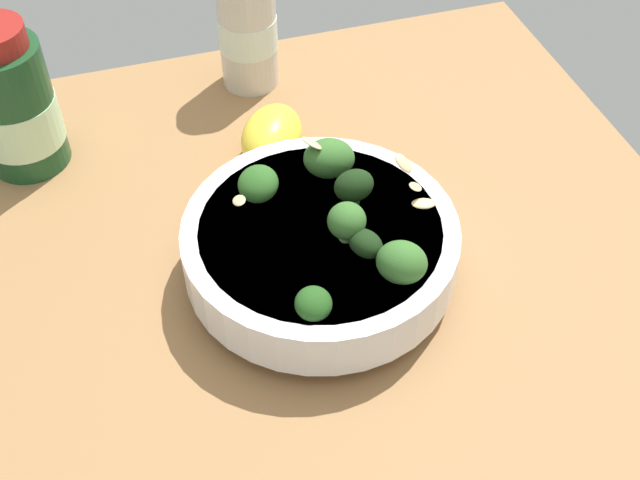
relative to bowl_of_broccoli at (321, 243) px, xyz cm
name	(u,v)px	position (x,y,z in cm)	size (l,w,h in cm)	color
ground_plane	(309,296)	(-1.06, -0.07, -6.00)	(66.53, 66.53, 4.76)	#996D42
bowl_of_broccoli	(321,243)	(0.00, 0.00, 0.00)	(21.10, 21.10, 9.09)	white
lemon_wedge	(272,137)	(-0.03, 14.95, -1.29)	(7.69, 5.25, 4.66)	yellow
bottle_tall	(247,22)	(0.89, 26.91, 3.13)	(5.75, 5.75, 15.16)	beige
bottle_short	(14,106)	(-21.20, 21.12, 2.44)	(7.24, 7.24, 13.80)	#194723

